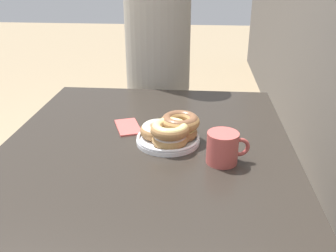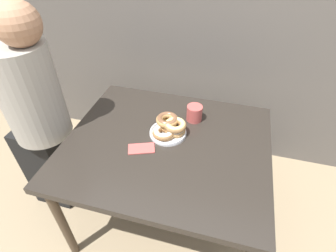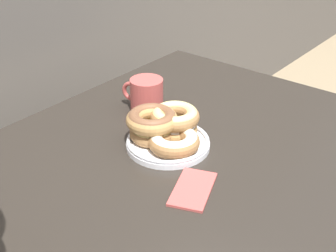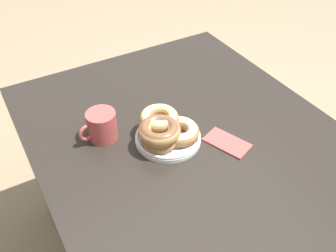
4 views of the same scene
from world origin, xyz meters
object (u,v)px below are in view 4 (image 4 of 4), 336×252
dining_table (184,146)px  napkin (227,143)px  coffee_mug (101,126)px  donut_plate (165,130)px

dining_table → napkin: (-0.12, -0.09, 0.07)m
dining_table → coffee_mug: (0.11, 0.24, 0.12)m
dining_table → napkin: bearing=-143.8°
coffee_mug → napkin: 0.40m
donut_plate → coffee_mug: size_ratio=1.70×
donut_plate → napkin: bearing=-123.9°
donut_plate → napkin: size_ratio=1.38×
dining_table → napkin: napkin is taller
coffee_mug → napkin: size_ratio=0.81×
donut_plate → coffee_mug: coffee_mug is taller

